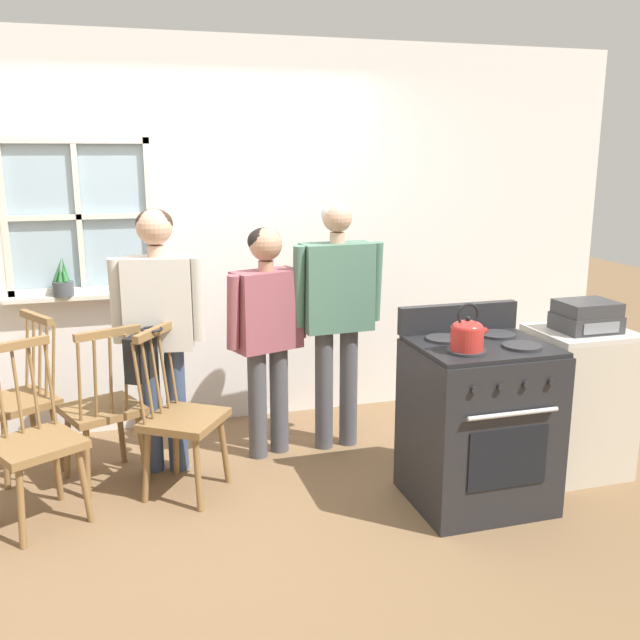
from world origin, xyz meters
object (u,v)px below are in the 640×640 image
object	(u,v)px
chair_center_cluster	(34,443)
chair_near_stove	(20,401)
potted_plant	(63,284)
side_counter	(577,401)
stereo	(586,316)
kettle	(467,334)
chair_by_window	(181,419)
chair_near_wall	(104,411)
person_elderly_left	(159,316)
person_adult_right	(337,302)
stove	(478,422)
person_teen_center	(267,320)
handbag	(141,356)

from	to	relation	value
chair_center_cluster	chair_near_stove	world-z (taller)	same
potted_plant	side_counter	bearing A→B (deg)	-25.44
stereo	kettle	bearing A→B (deg)	-162.62
potted_plant	side_counter	distance (m)	3.37
chair_by_window	chair_near_wall	size ratio (longest dim) A/B	1.00
person_elderly_left	kettle	world-z (taller)	person_elderly_left
person_elderly_left	person_adult_right	world-z (taller)	person_adult_right
stove	side_counter	xyz separation A→B (m)	(0.77, 0.18, -0.02)
chair_near_wall	chair_near_stove	distance (m)	0.58
chair_near_stove	person_teen_center	distance (m)	1.59
chair_center_cluster	potted_plant	bearing A→B (deg)	54.46
person_elderly_left	stereo	xyz separation A→B (m)	(2.42, -0.75, 0.00)
chair_near_stove	kettle	size ratio (longest dim) A/B	3.94
handbag	side_counter	world-z (taller)	handbag
side_counter	chair_center_cluster	bearing A→B (deg)	175.17
chair_near_wall	stereo	world-z (taller)	stereo
chair_near_wall	side_counter	xyz separation A→B (m)	(2.77, -0.66, 0.00)
chair_near_stove	person_adult_right	world-z (taller)	person_adult_right
chair_center_cluster	person_elderly_left	bearing A→B (deg)	4.42
person_elderly_left	person_teen_center	world-z (taller)	person_elderly_left
side_counter	person_teen_center	bearing A→B (deg)	156.02
chair_center_cluster	stove	size ratio (longest dim) A/B	0.90
kettle	person_adult_right	bearing A→B (deg)	107.85
person_elderly_left	stereo	bearing A→B (deg)	-7.58
handbag	person_adult_right	bearing A→B (deg)	11.67
person_elderly_left	person_teen_center	size ratio (longest dim) A/B	1.09
chair_near_stove	stereo	distance (m)	3.46
potted_plant	chair_near_wall	bearing A→B (deg)	-74.10
kettle	stereo	world-z (taller)	kettle
chair_near_wall	kettle	size ratio (longest dim) A/B	3.94
chair_near_stove	side_counter	bearing A→B (deg)	43.86
person_adult_right	person_teen_center	bearing A→B (deg)	176.80
stereo	person_elderly_left	bearing A→B (deg)	162.86
person_elderly_left	handbag	distance (m)	0.30
person_elderly_left	kettle	xyz separation A→B (m)	(1.48, -1.04, 0.04)
person_elderly_left	chair_by_window	bearing A→B (deg)	-68.12
person_adult_right	stereo	xyz separation A→B (m)	(1.29, -0.80, 0.00)
person_adult_right	side_counter	distance (m)	1.60
chair_near_stove	stove	bearing A→B (deg)	35.53
stove	chair_center_cluster	bearing A→B (deg)	169.23
chair_center_cluster	chair_near_stove	distance (m)	0.73
stove	potted_plant	bearing A→B (deg)	144.06
chair_center_cluster	side_counter	world-z (taller)	chair_center_cluster
chair_near_stove	stove	distance (m)	2.75
kettle	handbag	distance (m)	1.82
chair_center_cluster	person_teen_center	world-z (taller)	person_teen_center
person_elderly_left	kettle	distance (m)	1.81
chair_near_stove	person_elderly_left	xyz separation A→B (m)	(0.84, -0.25, 0.54)
chair_center_cluster	handbag	size ratio (longest dim) A/B	3.17
person_adult_right	stove	distance (m)	1.21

